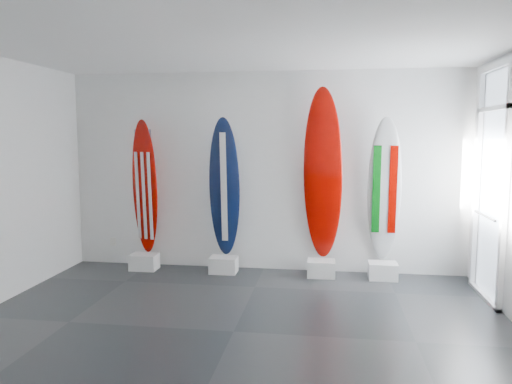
% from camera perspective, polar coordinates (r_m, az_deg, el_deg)
% --- Properties ---
extents(floor, '(6.00, 6.00, 0.00)m').
position_cam_1_polar(floor, '(5.39, -2.60, -15.83)').
color(floor, black).
rests_on(floor, ground).
extents(ceiling, '(6.00, 6.00, 0.00)m').
position_cam_1_polar(ceiling, '(5.07, -2.79, 17.35)').
color(ceiling, white).
rests_on(ceiling, wall_back).
extents(wall_back, '(6.00, 0.00, 6.00)m').
position_cam_1_polar(wall_back, '(7.47, 0.95, 2.34)').
color(wall_back, white).
rests_on(wall_back, ground).
extents(wall_front, '(6.00, 0.00, 6.00)m').
position_cam_1_polar(wall_front, '(2.63, -13.13, -5.73)').
color(wall_front, white).
rests_on(wall_front, ground).
extents(display_block_usa, '(0.40, 0.30, 0.24)m').
position_cam_1_polar(display_block_usa, '(7.83, -12.78, -7.87)').
color(display_block_usa, silver).
rests_on(display_block_usa, floor).
extents(surfboard_usa, '(0.49, 0.29, 2.05)m').
position_cam_1_polar(surfboard_usa, '(7.72, -12.73, 0.57)').
color(surfboard_usa, '#870400').
rests_on(surfboard_usa, display_block_usa).
extents(display_block_navy, '(0.40, 0.30, 0.24)m').
position_cam_1_polar(display_block_navy, '(7.48, -3.77, -8.40)').
color(display_block_navy, silver).
rests_on(display_block_navy, floor).
extents(surfboard_navy, '(0.48, 0.24, 2.08)m').
position_cam_1_polar(surfboard_navy, '(7.37, -3.68, 0.54)').
color(surfboard_navy, black).
rests_on(surfboard_navy, display_block_navy).
extents(display_block_swiss, '(0.40, 0.30, 0.24)m').
position_cam_1_polar(display_block_swiss, '(7.33, 7.56, -8.76)').
color(display_block_swiss, silver).
rests_on(display_block_swiss, floor).
extents(surfboard_swiss, '(0.61, 0.43, 2.50)m').
position_cam_1_polar(surfboard_swiss, '(7.19, 7.74, 2.00)').
color(surfboard_swiss, '#870400').
rests_on(surfboard_swiss, display_block_swiss).
extents(display_block_italy, '(0.40, 0.30, 0.24)m').
position_cam_1_polar(display_block_italy, '(7.37, 14.44, -8.82)').
color(display_block_italy, silver).
rests_on(display_block_italy, floor).
extents(surfboard_italy, '(0.50, 0.40, 2.08)m').
position_cam_1_polar(surfboard_italy, '(7.26, 14.62, 0.21)').
color(surfboard_italy, silver).
rests_on(surfboard_italy, display_block_italy).
extents(wall_outlet, '(0.09, 0.02, 0.13)m').
position_cam_1_polar(wall_outlet, '(8.29, -16.22, -5.53)').
color(wall_outlet, silver).
rests_on(wall_outlet, wall_back).
extents(glass_door, '(0.12, 1.16, 2.85)m').
position_cam_1_polar(glass_door, '(6.78, 25.58, 0.63)').
color(glass_door, white).
rests_on(glass_door, floor).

